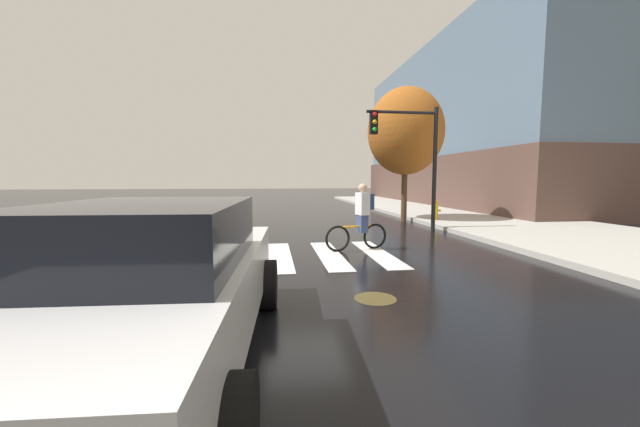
{
  "coord_description": "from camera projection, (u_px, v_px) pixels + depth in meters",
  "views": [
    {
      "loc": [
        -0.47,
        -8.27,
        1.8
      ],
      "look_at": [
        0.75,
        0.49,
        0.95
      ],
      "focal_mm": 20.1,
      "sensor_mm": 36.0,
      "label": 1
    }
  ],
  "objects": [
    {
      "name": "manhole_cover",
      "position": [
        375.0,
        298.0,
        5.41
      ],
      "size": [
        0.64,
        0.64,
        0.01
      ],
      "primitive_type": "cylinder",
      "color": "#473D1E",
      "rests_on": "ground"
    },
    {
      "name": "ground_plane",
      "position": [
        291.0,
        256.0,
        8.39
      ],
      "size": [
        120.0,
        120.0,
        0.0
      ],
      "primitive_type": "plane",
      "color": "black"
    },
    {
      "name": "street_tree_near",
      "position": [
        406.0,
        132.0,
        14.88
      ],
      "size": [
        3.14,
        3.14,
        5.58
      ],
      "color": "#4C3823",
      "rests_on": "ground"
    },
    {
      "name": "traffic_light_near",
      "position": [
        412.0,
        147.0,
        11.98
      ],
      "size": [
        2.47,
        0.28,
        4.2
      ],
      "color": "black",
      "rests_on": "ground"
    },
    {
      "name": "sidewalk",
      "position": [
        618.0,
        244.0,
        9.57
      ],
      "size": [
        6.5,
        50.0,
        0.15
      ],
      "primitive_type": "cube",
      "color": "#B2AFA8",
      "rests_on": "ground"
    },
    {
      "name": "fire_hydrant",
      "position": [
        435.0,
        210.0,
        14.68
      ],
      "size": [
        0.33,
        0.22,
        0.78
      ],
      "color": "gold",
      "rests_on": "sidewalk"
    },
    {
      "name": "sedan_near",
      "position": [
        154.0,
        284.0,
        3.37
      ],
      "size": [
        2.37,
        4.7,
        1.59
      ],
      "color": "silver",
      "rests_on": "ground"
    },
    {
      "name": "corner_building",
      "position": [
        534.0,
        131.0,
        25.74
      ],
      "size": [
        17.54,
        22.86,
        10.63
      ],
      "color": "brown",
      "rests_on": "ground"
    },
    {
      "name": "cyclist",
      "position": [
        361.0,
        217.0,
        9.04
      ],
      "size": [
        1.68,
        0.46,
        1.69
      ],
      "color": "black",
      "rests_on": "ground"
    },
    {
      "name": "crosswalk_stripes",
      "position": [
        279.0,
        256.0,
        8.35
      ],
      "size": [
        5.27,
        3.24,
        0.01
      ],
      "color": "silver",
      "rests_on": "ground"
    }
  ]
}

